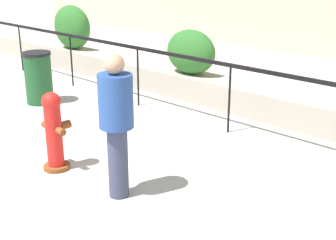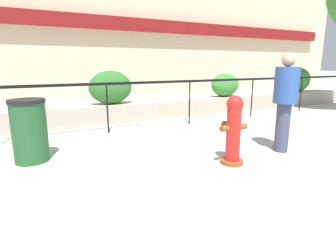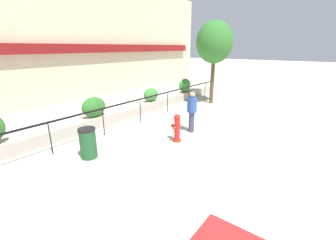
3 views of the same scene
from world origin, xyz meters
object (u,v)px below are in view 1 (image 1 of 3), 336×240
object	(u,v)px
hedge_bush_1	(191,52)
trash_bin	(38,78)
fire_hydrant	(54,131)
hedge_bush_0	(72,27)
pedestrian	(116,118)

from	to	relation	value
hedge_bush_1	trash_bin	bearing A→B (deg)	-129.51
hedge_bush_1	fire_hydrant	world-z (taller)	hedge_bush_1
hedge_bush_0	hedge_bush_1	size ratio (longest dim) A/B	1.08
pedestrian	trash_bin	size ratio (longest dim) A/B	1.71
fire_hydrant	hedge_bush_0	bearing A→B (deg)	141.98
hedge_bush_0	hedge_bush_1	bearing A→B (deg)	0.00
fire_hydrant	trash_bin	distance (m)	3.21
hedge_bush_0	fire_hydrant	size ratio (longest dim) A/B	1.14
pedestrian	hedge_bush_1	bearing A→B (deg)	119.42
fire_hydrant	hedge_bush_1	bearing A→B (deg)	103.55
hedge_bush_1	pedestrian	bearing A→B (deg)	-60.58
hedge_bush_1	trash_bin	world-z (taller)	hedge_bush_1
hedge_bush_0	fire_hydrant	world-z (taller)	hedge_bush_0
trash_bin	fire_hydrant	bearing A→B (deg)	-28.23
hedge_bush_0	trash_bin	bearing A→B (deg)	-48.14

